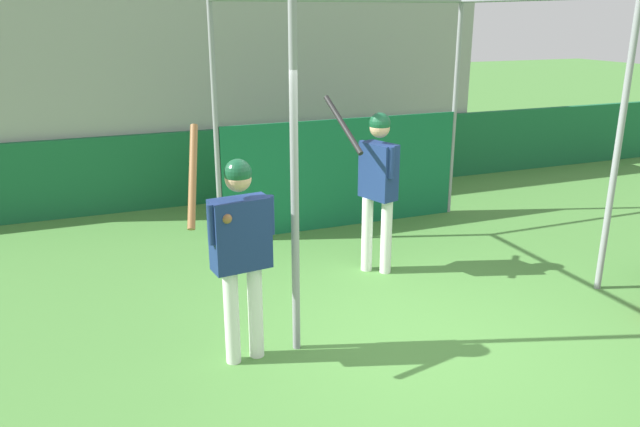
# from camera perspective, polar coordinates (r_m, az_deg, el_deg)

# --- Properties ---
(ground_plane) EXTENTS (60.00, 60.00, 0.00)m
(ground_plane) POSITION_cam_1_polar(r_m,az_deg,el_deg) (5.98, 8.65, -11.71)
(ground_plane) COLOR #477F38
(outfield_wall) EXTENTS (24.00, 0.12, 1.18)m
(outfield_wall) POSITION_cam_1_polar(r_m,az_deg,el_deg) (10.34, -5.80, 4.65)
(outfield_wall) COLOR #196038
(outfield_wall) RESTS_ON ground
(bleacher_section) EXTENTS (8.15, 4.00, 3.26)m
(bleacher_section) POSITION_cam_1_polar(r_m,az_deg,el_deg) (12.14, -8.69, 11.45)
(bleacher_section) COLOR #9E9E99
(bleacher_section) RESTS_ON ground
(batting_cage) EXTENTS (3.64, 3.12, 3.13)m
(batting_cage) POSITION_cam_1_polar(r_m,az_deg,el_deg) (8.27, 3.58, 6.40)
(batting_cage) COLOR gray
(batting_cage) RESTS_ON ground
(player_batter) EXTENTS (0.64, 0.81, 2.04)m
(player_batter) POSITION_cam_1_polar(r_m,az_deg,el_deg) (7.12, 5.26, 3.37)
(player_batter) COLOR white
(player_batter) RESTS_ON ground
(player_waiting) EXTENTS (0.78, 0.54, 2.09)m
(player_waiting) POSITION_cam_1_polar(r_m,az_deg,el_deg) (5.25, -7.36, -2.58)
(player_waiting) COLOR white
(player_waiting) RESTS_ON ground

